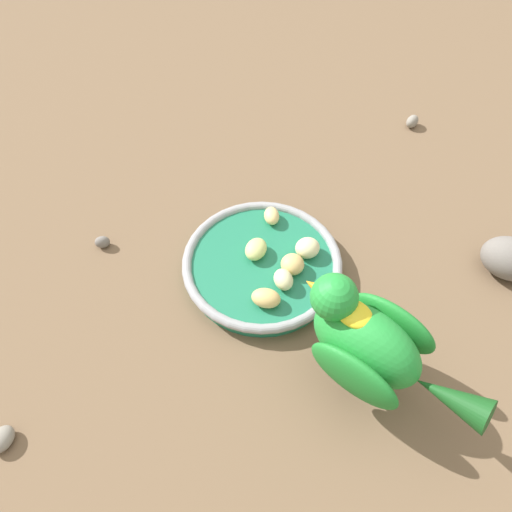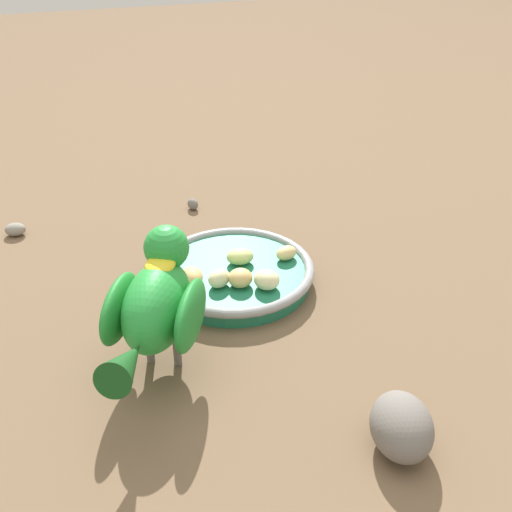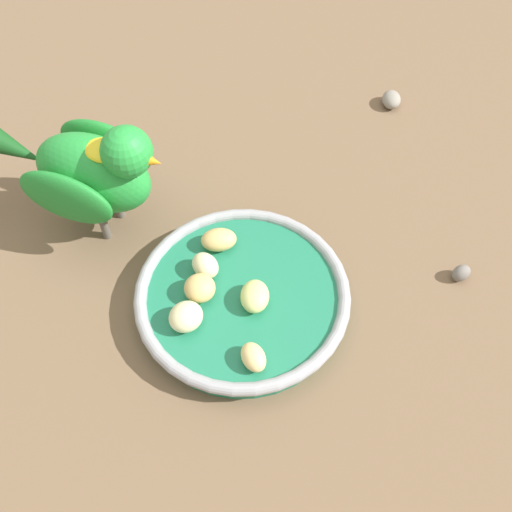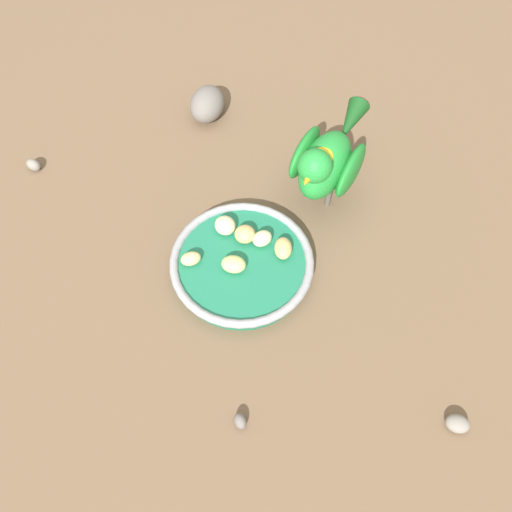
{
  "view_description": "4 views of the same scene",
  "coord_description": "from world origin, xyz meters",
  "px_view_note": "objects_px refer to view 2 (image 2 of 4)",
  "views": [
    {
      "loc": [
        -0.06,
        0.37,
        0.53
      ],
      "look_at": [
        0.02,
        0.03,
        0.05
      ],
      "focal_mm": 34.06,
      "sensor_mm": 36.0,
      "label": 1
    },
    {
      "loc": [
        -0.65,
        0.19,
        0.46
      ],
      "look_at": [
        -0.02,
        -0.01,
        0.05
      ],
      "focal_mm": 44.29,
      "sensor_mm": 36.0,
      "label": 2
    },
    {
      "loc": [
        -0.01,
        -0.28,
        0.49
      ],
      "look_at": [
        0.03,
        0.04,
        0.04
      ],
      "focal_mm": 40.8,
      "sensor_mm": 36.0,
      "label": 3
    },
    {
      "loc": [
        0.4,
        0.04,
        0.68
      ],
      "look_at": [
        0.01,
        0.03,
        0.05
      ],
      "focal_mm": 37.74,
      "sensor_mm": 36.0,
      "label": 4
    }
  ],
  "objects_px": {
    "pebble_2": "(193,204)",
    "apple_piece_1": "(192,276)",
    "pebble_0": "(15,229)",
    "feeding_bowl": "(234,273)",
    "parrot": "(156,305)",
    "apple_piece_2": "(219,278)",
    "apple_piece_5": "(240,278)",
    "apple_piece_3": "(286,253)",
    "apple_piece_4": "(267,280)",
    "rock_large": "(401,427)",
    "apple_piece_0": "(237,257)"
  },
  "relations": [
    {
      "from": "feeding_bowl",
      "to": "apple_piece_2",
      "type": "xyz_separation_m",
      "value": [
        -0.03,
        0.03,
        0.02
      ]
    },
    {
      "from": "apple_piece_1",
      "to": "apple_piece_2",
      "type": "bearing_deg",
      "value": -117.4
    },
    {
      "from": "apple_piece_1",
      "to": "apple_piece_3",
      "type": "xyz_separation_m",
      "value": [
        0.02,
        -0.13,
        -0.0
      ]
    },
    {
      "from": "apple_piece_0",
      "to": "apple_piece_4",
      "type": "xyz_separation_m",
      "value": [
        -0.06,
        -0.02,
        0.0
      ]
    },
    {
      "from": "feeding_bowl",
      "to": "apple_piece_1",
      "type": "bearing_deg",
      "value": 106.15
    },
    {
      "from": "apple_piece_0",
      "to": "apple_piece_1",
      "type": "bearing_deg",
      "value": 112.68
    },
    {
      "from": "parrot",
      "to": "pebble_0",
      "type": "xyz_separation_m",
      "value": [
        0.36,
        0.15,
        -0.08
      ]
    },
    {
      "from": "apple_piece_2",
      "to": "pebble_2",
      "type": "distance_m",
      "value": 0.26
    },
    {
      "from": "feeding_bowl",
      "to": "pebble_0",
      "type": "xyz_separation_m",
      "value": [
        0.22,
        0.27,
        -0.01
      ]
    },
    {
      "from": "apple_piece_3",
      "to": "pebble_0",
      "type": "distance_m",
      "value": 0.41
    },
    {
      "from": "apple_piece_5",
      "to": "parrot",
      "type": "height_order",
      "value": "parrot"
    },
    {
      "from": "apple_piece_0",
      "to": "pebble_0",
      "type": "xyz_separation_m",
      "value": [
        0.21,
        0.28,
        -0.02
      ]
    },
    {
      "from": "pebble_0",
      "to": "feeding_bowl",
      "type": "bearing_deg",
      "value": -128.96
    },
    {
      "from": "apple_piece_3",
      "to": "parrot",
      "type": "height_order",
      "value": "parrot"
    },
    {
      "from": "apple_piece_2",
      "to": "parrot",
      "type": "bearing_deg",
      "value": 138.18
    },
    {
      "from": "apple_piece_0",
      "to": "apple_piece_3",
      "type": "bearing_deg",
      "value": -97.59
    },
    {
      "from": "apple_piece_5",
      "to": "parrot",
      "type": "distance_m",
      "value": 0.16
    },
    {
      "from": "apple_piece_4",
      "to": "apple_piece_5",
      "type": "bearing_deg",
      "value": 63.74
    },
    {
      "from": "feeding_bowl",
      "to": "apple_piece_2",
      "type": "relative_size",
      "value": 6.97
    },
    {
      "from": "apple_piece_4",
      "to": "parrot",
      "type": "height_order",
      "value": "parrot"
    },
    {
      "from": "apple_piece_2",
      "to": "pebble_0",
      "type": "xyz_separation_m",
      "value": [
        0.25,
        0.24,
        -0.02
      ]
    },
    {
      "from": "apple_piece_5",
      "to": "apple_piece_4",
      "type": "bearing_deg",
      "value": -116.26
    },
    {
      "from": "apple_piece_3",
      "to": "apple_piece_4",
      "type": "relative_size",
      "value": 0.9
    },
    {
      "from": "feeding_bowl",
      "to": "parrot",
      "type": "relative_size",
      "value": 1.04
    },
    {
      "from": "apple_piece_1",
      "to": "pebble_0",
      "type": "xyz_separation_m",
      "value": [
        0.24,
        0.21,
        -0.02
      ]
    },
    {
      "from": "apple_piece_2",
      "to": "pebble_2",
      "type": "relative_size",
      "value": 1.47
    },
    {
      "from": "feeding_bowl",
      "to": "pebble_2",
      "type": "xyz_separation_m",
      "value": [
        0.22,
        0.0,
        -0.01
      ]
    },
    {
      "from": "apple_piece_3",
      "to": "parrot",
      "type": "distance_m",
      "value": 0.24
    },
    {
      "from": "rock_large",
      "to": "pebble_2",
      "type": "height_order",
      "value": "rock_large"
    },
    {
      "from": "pebble_2",
      "to": "parrot",
      "type": "bearing_deg",
      "value": 161.99
    },
    {
      "from": "apple_piece_2",
      "to": "apple_piece_3",
      "type": "bearing_deg",
      "value": -71.04
    },
    {
      "from": "parrot",
      "to": "rock_large",
      "type": "distance_m",
      "value": 0.26
    },
    {
      "from": "parrot",
      "to": "apple_piece_5",
      "type": "bearing_deg",
      "value": -23.76
    },
    {
      "from": "apple_piece_3",
      "to": "apple_piece_5",
      "type": "xyz_separation_m",
      "value": [
        -0.04,
        0.08,
        0.0
      ]
    },
    {
      "from": "apple_piece_4",
      "to": "pebble_0",
      "type": "bearing_deg",
      "value": 47.38
    },
    {
      "from": "pebble_2",
      "to": "apple_piece_1",
      "type": "bearing_deg",
      "value": 167.22
    },
    {
      "from": "pebble_0",
      "to": "rock_large",
      "type": "bearing_deg",
      "value": -147.32
    },
    {
      "from": "apple_piece_5",
      "to": "parrot",
      "type": "relative_size",
      "value": 0.15
    },
    {
      "from": "apple_piece_1",
      "to": "apple_piece_3",
      "type": "bearing_deg",
      "value": -81.75
    },
    {
      "from": "apple_piece_2",
      "to": "apple_piece_1",
      "type": "bearing_deg",
      "value": 62.6
    },
    {
      "from": "rock_large",
      "to": "feeding_bowl",
      "type": "bearing_deg",
      "value": 12.48
    },
    {
      "from": "apple_piece_5",
      "to": "apple_piece_0",
      "type": "bearing_deg",
      "value": -12.08
    },
    {
      "from": "feeding_bowl",
      "to": "pebble_2",
      "type": "relative_size",
      "value": 10.26
    },
    {
      "from": "rock_large",
      "to": "pebble_0",
      "type": "distance_m",
      "value": 0.63
    },
    {
      "from": "apple_piece_0",
      "to": "apple_piece_4",
      "type": "relative_size",
      "value": 1.09
    },
    {
      "from": "feeding_bowl",
      "to": "apple_piece_4",
      "type": "distance_m",
      "value": 0.06
    },
    {
      "from": "feeding_bowl",
      "to": "apple_piece_3",
      "type": "distance_m",
      "value": 0.07
    },
    {
      "from": "apple_piece_3",
      "to": "pebble_0",
      "type": "xyz_separation_m",
      "value": [
        0.22,
        0.34,
        -0.02
      ]
    },
    {
      "from": "apple_piece_2",
      "to": "apple_piece_3",
      "type": "height_order",
      "value": "apple_piece_2"
    },
    {
      "from": "apple_piece_3",
      "to": "apple_piece_5",
      "type": "distance_m",
      "value": 0.09
    }
  ]
}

